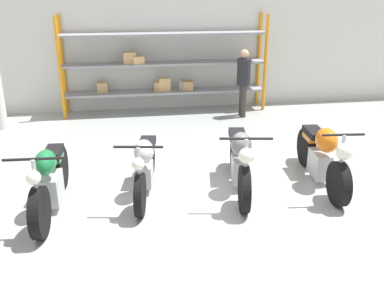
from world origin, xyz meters
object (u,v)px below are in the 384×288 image
(person_browsing, at_px, (244,78))
(motorcycle_grey, at_px, (240,159))
(motorcycle_orange, at_px, (322,155))
(motorcycle_silver, at_px, (145,165))
(motorcycle_green, at_px, (50,180))
(shelving_rack, at_px, (162,66))

(person_browsing, bearing_deg, motorcycle_grey, 76.39)
(motorcycle_orange, relative_size, person_browsing, 1.34)
(motorcycle_grey, distance_m, person_browsing, 3.99)
(motorcycle_silver, height_order, motorcycle_grey, motorcycle_grey)
(motorcycle_grey, bearing_deg, motorcycle_green, -76.06)
(motorcycle_grey, bearing_deg, person_browsing, 173.23)
(motorcycle_green, xyz_separation_m, motorcycle_silver, (1.33, 0.33, 0.01))
(motorcycle_silver, relative_size, person_browsing, 1.25)
(shelving_rack, xyz_separation_m, motorcycle_green, (-2.00, -4.77, -0.69))
(motorcycle_green, xyz_separation_m, person_browsing, (3.85, 4.05, 0.48))
(motorcycle_green, height_order, person_browsing, person_browsing)
(motorcycle_silver, distance_m, motorcycle_orange, 2.76)
(shelving_rack, height_order, person_browsing, shelving_rack)
(motorcycle_silver, bearing_deg, motorcycle_orange, 97.21)
(motorcycle_green, height_order, motorcycle_grey, motorcycle_grey)
(shelving_rack, distance_m, person_browsing, 1.99)
(motorcycle_green, xyz_separation_m, motorcycle_grey, (2.76, 0.23, 0.04))
(motorcycle_grey, bearing_deg, motorcycle_silver, -84.74)
(motorcycle_grey, relative_size, person_browsing, 1.30)
(motorcycle_green, relative_size, motorcycle_grey, 0.99)
(shelving_rack, relative_size, motorcycle_silver, 2.50)
(motorcycle_green, distance_m, motorcycle_silver, 1.37)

